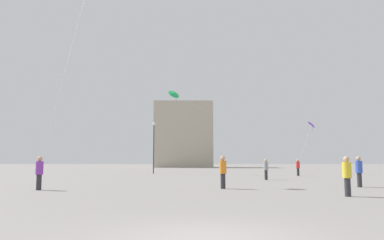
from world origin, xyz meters
TOP-DOWN VIEW (x-y plane):
  - ground_plane at (0.00, 0.00)m, footprint 300.00×300.00m
  - person_in_blue at (9.69, 14.01)m, footprint 0.39×0.39m
  - person_in_yellow at (6.55, 8.51)m, footprint 0.38×0.38m
  - person_in_grey at (6.00, 22.15)m, footprint 0.36×0.36m
  - person_in_orange at (1.61, 12.95)m, footprint 0.39×0.39m
  - person_in_red at (10.86, 29.56)m, footprint 0.37×0.37m
  - person_in_purple at (-8.14, 12.15)m, footprint 0.38×0.38m
  - kite_emerald_diamond at (-1.73, 33.90)m, footprint 13.52×5.18m
  - kite_violet_diamond at (13.98, 34.10)m, footprint 3.62×5.13m
  - building_left_hall at (-1.00, 75.97)m, footprint 13.08×8.32m
  - lamppost_east at (-4.28, 36.26)m, footprint 0.36×0.36m

SIDE VIEW (x-z plane):
  - ground_plane at x=0.00m, z-range 0.00..0.00m
  - person_in_grey at x=6.00m, z-range 0.08..1.74m
  - person_in_red at x=10.86m, z-range 0.08..1.77m
  - person_in_yellow at x=6.55m, z-range 0.08..1.81m
  - person_in_purple at x=-8.14m, z-range 0.08..1.85m
  - person_in_blue at x=9.69m, z-range 0.09..1.88m
  - person_in_orange at x=1.61m, z-range 0.09..1.89m
  - lamppost_east at x=-4.28m, z-range 0.93..7.01m
  - kite_violet_diamond at x=13.98m, z-range 3.25..8.05m
  - building_left_hall at x=-1.00m, z-range 0.00..14.64m
  - kite_emerald_diamond at x=-1.73m, z-range 4.89..13.28m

